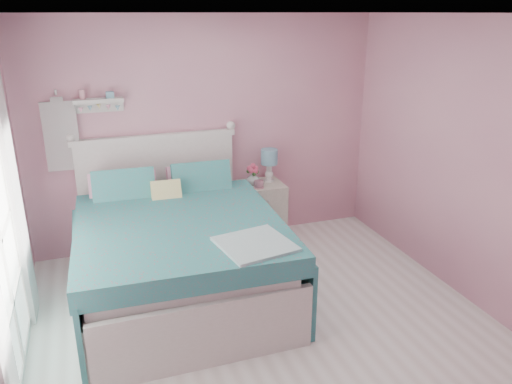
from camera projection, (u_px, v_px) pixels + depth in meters
floor at (277, 346)px, 4.13m from camera, size 4.50×4.50×0.00m
room_shell at (280, 163)px, 3.60m from camera, size 4.50×4.50×4.50m
bed at (178, 253)px, 4.77m from camera, size 1.88×2.35×1.34m
nightstand at (262, 212)px, 5.95m from camera, size 0.49×0.49×0.71m
table_lamp at (269, 159)px, 5.82m from camera, size 0.19×0.19×0.39m
vase at (253, 178)px, 5.77m from camera, size 0.17×0.17×0.16m
teacup at (259, 184)px, 5.67m from camera, size 0.15×0.15×0.09m
roses at (253, 169)px, 5.72m from camera, size 0.14×0.11×0.12m
wall_shelf at (98, 102)px, 5.14m from camera, size 0.50×0.15×0.25m
hanging_dress at (61, 137)px, 5.12m from camera, size 0.34×0.03×0.72m
curtain_far at (15, 193)px, 4.16m from camera, size 0.04×0.40×2.32m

